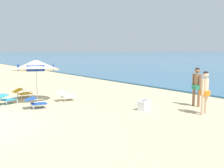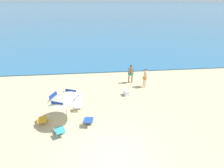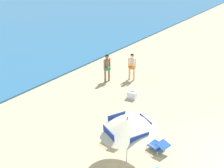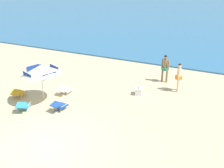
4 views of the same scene
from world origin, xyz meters
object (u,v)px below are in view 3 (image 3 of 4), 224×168
at_px(person_standing_beside, 107,66).
at_px(cooler_box, 132,95).
at_px(beach_umbrella_striped_main, 128,124).
at_px(lounge_chair_facing_sea, 159,145).
at_px(lounge_chair_under_umbrella, 113,138).
at_px(person_standing_near_shore, 132,65).

distance_m(person_standing_beside, cooler_box, 2.61).
distance_m(beach_umbrella_striped_main, lounge_chair_facing_sea, 2.10).
bearing_deg(lounge_chair_under_umbrella, cooler_box, 23.61).
bearing_deg(person_standing_near_shore, lounge_chair_facing_sea, -135.63).
height_order(beach_umbrella_striped_main, person_standing_beside, beach_umbrella_striped_main).
distance_m(person_standing_near_shore, cooler_box, 2.43).
height_order(lounge_chair_under_umbrella, cooler_box, lounge_chair_under_umbrella).
height_order(person_standing_near_shore, person_standing_beside, person_standing_beside).
height_order(beach_umbrella_striped_main, lounge_chair_under_umbrella, beach_umbrella_striped_main).
xyz_separation_m(lounge_chair_facing_sea, cooler_box, (2.97, 3.40, -0.08)).
xyz_separation_m(lounge_chair_facing_sea, person_standing_near_shore, (4.85, 4.74, 0.68)).
xyz_separation_m(lounge_chair_under_umbrella, cooler_box, (3.72, 1.62, -0.07)).
bearing_deg(lounge_chair_facing_sea, person_standing_near_shore, 44.37).
bearing_deg(lounge_chair_facing_sea, cooler_box, 48.80).
bearing_deg(beach_umbrella_striped_main, cooler_box, 32.80).
distance_m(lounge_chair_facing_sea, person_standing_near_shore, 6.82).
bearing_deg(person_standing_beside, lounge_chair_facing_sea, -123.35).
xyz_separation_m(beach_umbrella_striped_main, lounge_chair_under_umbrella, (0.64, 1.18, -1.48)).
relative_size(beach_umbrella_striped_main, cooler_box, 5.20).
relative_size(beach_umbrella_striped_main, person_standing_near_shore, 1.77).
distance_m(beach_umbrella_striped_main, lounge_chair_under_umbrella, 1.99).
xyz_separation_m(lounge_chair_under_umbrella, lounge_chair_facing_sea, (0.74, -1.77, 0.01)).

